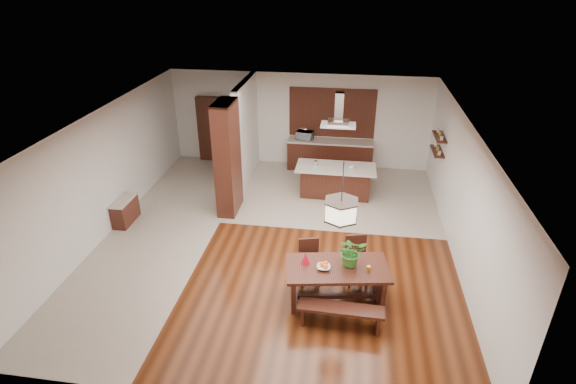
% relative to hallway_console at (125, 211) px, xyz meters
% --- Properties ---
extents(room_shell, '(9.00, 9.04, 2.92)m').
position_rel_hallway_console_xyz_m(room_shell, '(3.81, -0.20, 1.75)').
color(room_shell, '#3D1A0B').
rests_on(room_shell, ground).
extents(tile_hallway, '(2.50, 9.00, 0.01)m').
position_rel_hallway_console_xyz_m(tile_hallway, '(1.06, -0.20, -0.31)').
color(tile_hallway, '#B8AA9A').
rests_on(tile_hallway, ground).
extents(tile_kitchen, '(5.50, 4.00, 0.01)m').
position_rel_hallway_console_xyz_m(tile_kitchen, '(5.06, 2.30, -0.31)').
color(tile_kitchen, '#B8AA9A').
rests_on(tile_kitchen, ground).
extents(soffit_band, '(8.00, 9.00, 0.02)m').
position_rel_hallway_console_xyz_m(soffit_band, '(3.81, -0.20, 2.57)').
color(soffit_band, '#3B180E').
rests_on(soffit_band, room_shell).
extents(partition_pier, '(0.45, 1.00, 2.90)m').
position_rel_hallway_console_xyz_m(partition_pier, '(2.41, 1.00, 1.14)').
color(partition_pier, black).
rests_on(partition_pier, ground).
extents(partition_stub, '(0.18, 2.40, 2.90)m').
position_rel_hallway_console_xyz_m(partition_stub, '(2.41, 3.10, 1.14)').
color(partition_stub, silver).
rests_on(partition_stub, ground).
extents(hallway_console, '(0.37, 0.88, 0.63)m').
position_rel_hallway_console_xyz_m(hallway_console, '(0.00, 0.00, 0.00)').
color(hallway_console, black).
rests_on(hallway_console, ground).
extents(hallway_doorway, '(1.10, 0.20, 2.10)m').
position_rel_hallway_console_xyz_m(hallway_doorway, '(1.11, 4.20, 0.74)').
color(hallway_doorway, black).
rests_on(hallway_doorway, ground).
extents(rear_counter, '(2.60, 0.62, 0.95)m').
position_rel_hallway_console_xyz_m(rear_counter, '(4.81, 4.00, 0.16)').
color(rear_counter, black).
rests_on(rear_counter, ground).
extents(kitchen_window, '(2.60, 0.08, 1.50)m').
position_rel_hallway_console_xyz_m(kitchen_window, '(4.81, 4.26, 1.44)').
color(kitchen_window, brown).
rests_on(kitchen_window, room_shell).
extents(shelf_lower, '(0.26, 0.90, 0.04)m').
position_rel_hallway_console_xyz_m(shelf_lower, '(7.68, 2.40, 1.08)').
color(shelf_lower, black).
rests_on(shelf_lower, room_shell).
extents(shelf_upper, '(0.26, 0.90, 0.04)m').
position_rel_hallway_console_xyz_m(shelf_upper, '(7.68, 2.40, 1.49)').
color(shelf_upper, black).
rests_on(shelf_upper, room_shell).
extents(dining_table, '(2.02, 1.24, 0.79)m').
position_rel_hallway_console_xyz_m(dining_table, '(5.33, -2.18, 0.26)').
color(dining_table, black).
rests_on(dining_table, ground).
extents(dining_bench, '(1.52, 0.37, 0.43)m').
position_rel_hallway_console_xyz_m(dining_bench, '(5.44, -2.86, -0.10)').
color(dining_bench, black).
rests_on(dining_bench, ground).
extents(dining_chair_left, '(0.50, 0.50, 0.93)m').
position_rel_hallway_console_xyz_m(dining_chair_left, '(4.77, -1.69, 0.15)').
color(dining_chair_left, black).
rests_on(dining_chair_left, ground).
extents(dining_chair_right, '(0.53, 0.53, 0.99)m').
position_rel_hallway_console_xyz_m(dining_chair_right, '(5.70, -1.54, 0.18)').
color(dining_chair_right, black).
rests_on(dining_chair_right, ground).
extents(pendant_lantern, '(0.64, 0.64, 1.31)m').
position_rel_hallway_console_xyz_m(pendant_lantern, '(5.33, -2.18, 1.93)').
color(pendant_lantern, beige).
rests_on(pendant_lantern, room_shell).
extents(foliage_plant, '(0.64, 0.59, 0.57)m').
position_rel_hallway_console_xyz_m(foliage_plant, '(5.56, -2.08, 0.76)').
color(foliage_plant, '#306E24').
rests_on(foliage_plant, dining_table).
extents(fruit_bowl, '(0.26, 0.26, 0.06)m').
position_rel_hallway_console_xyz_m(fruit_bowl, '(5.07, -2.27, 0.50)').
color(fruit_bowl, beige).
rests_on(fruit_bowl, dining_table).
extents(napkin_cone, '(0.20, 0.20, 0.24)m').
position_rel_hallway_console_xyz_m(napkin_cone, '(4.73, -2.16, 0.59)').
color(napkin_cone, red).
rests_on(napkin_cone, dining_table).
extents(gold_ornament, '(0.09, 0.09, 0.11)m').
position_rel_hallway_console_xyz_m(gold_ornament, '(5.89, -2.23, 0.53)').
color(gold_ornament, gold).
rests_on(gold_ornament, dining_table).
extents(kitchen_island, '(2.15, 0.94, 0.89)m').
position_rel_hallway_console_xyz_m(kitchen_island, '(5.07, 2.21, 0.14)').
color(kitchen_island, black).
rests_on(kitchen_island, ground).
extents(range_hood, '(0.90, 0.55, 0.87)m').
position_rel_hallway_console_xyz_m(range_hood, '(5.07, 2.22, 2.15)').
color(range_hood, silver).
rests_on(range_hood, room_shell).
extents(island_cup, '(0.17, 0.17, 0.10)m').
position_rel_hallway_console_xyz_m(island_cup, '(5.49, 2.09, 0.62)').
color(island_cup, white).
rests_on(island_cup, kitchen_island).
extents(microwave, '(0.55, 0.44, 0.27)m').
position_rel_hallway_console_xyz_m(microwave, '(4.02, 3.97, 0.77)').
color(microwave, silver).
rests_on(microwave, rear_counter).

